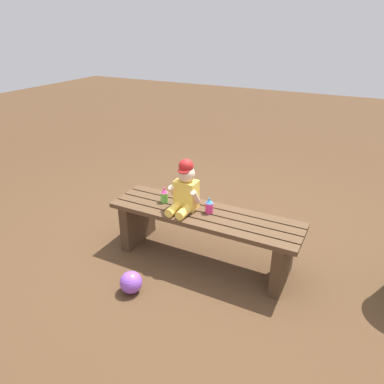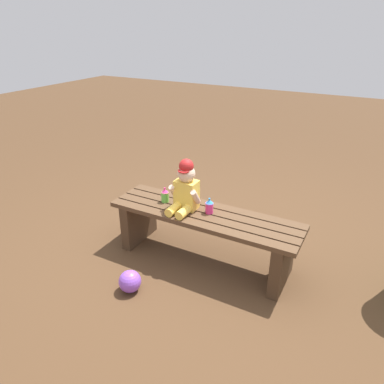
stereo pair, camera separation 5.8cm
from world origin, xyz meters
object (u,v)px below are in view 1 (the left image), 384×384
(child_figure, at_px, (185,188))
(sippy_cup_right, at_px, (209,206))
(park_bench, at_px, (204,228))
(sippy_cup_left, at_px, (164,195))
(toy_ball, at_px, (131,282))

(child_figure, relative_size, sippy_cup_right, 3.26)
(park_bench, xyz_separation_m, sippy_cup_left, (-0.37, 0.02, 0.20))
(park_bench, distance_m, sippy_cup_right, 0.20)
(child_figure, distance_m, toy_ball, 0.79)
(sippy_cup_right, bearing_deg, toy_ball, -118.02)
(park_bench, bearing_deg, sippy_cup_left, 176.88)
(sippy_cup_left, bearing_deg, child_figure, -7.82)
(sippy_cup_left, xyz_separation_m, toy_ball, (0.07, -0.61, -0.40))
(park_bench, relative_size, sippy_cup_right, 12.07)
(child_figure, bearing_deg, sippy_cup_right, 8.36)
(child_figure, xyz_separation_m, sippy_cup_right, (0.19, 0.03, -0.12))
(park_bench, xyz_separation_m, child_figure, (-0.16, -0.01, 0.32))
(park_bench, xyz_separation_m, sippy_cup_right, (0.03, 0.02, 0.20))
(sippy_cup_right, height_order, toy_ball, sippy_cup_right)
(park_bench, relative_size, sippy_cup_left, 12.07)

